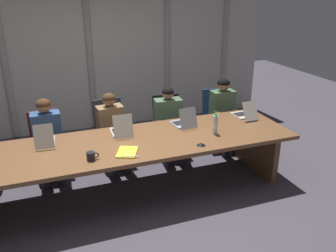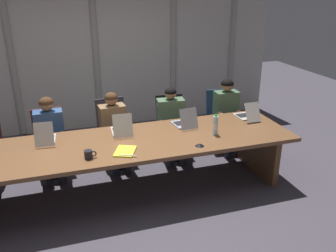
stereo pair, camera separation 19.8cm
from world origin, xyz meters
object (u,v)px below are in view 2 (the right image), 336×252
Objects in this scene: laptop_center at (122,129)px; spiral_notepad at (125,151)px; conference_mic_left_side at (200,145)px; office_chair_right_end at (221,126)px; person_right_mid at (172,120)px; laptop_left_mid at (46,138)px; office_chair_center at (115,139)px; coffee_mug_near at (89,154)px; water_bottle_primary at (215,126)px; person_center at (114,126)px; person_right_end at (228,111)px; person_left_mid at (50,133)px; laptop_right_mid at (184,122)px; laptop_right_end at (247,115)px; office_chair_left_mid at (52,148)px; office_chair_right_mid at (172,133)px.

laptop_center reaches higher than spiral_notepad.
conference_mic_left_side is 0.30× the size of spiral_notepad.
person_right_mid is (-0.92, -0.16, 0.28)m from office_chair_right_end.
spiral_notepad is (0.88, -0.57, -0.05)m from laptop_left_mid.
coffee_mug_near is at bearing -25.98° from office_chair_center.
water_bottle_primary is (1.14, -0.41, 0.07)m from laptop_center.
laptop_left_mid is at bearing -64.79° from person_center.
person_right_end is 3.17× the size of spiral_notepad.
laptop_center is 1.06m from conference_mic_left_side.
person_left_mid is at bearing -87.74° from person_right_end.
coffee_mug_near is at bearing 107.67° from laptop_right_mid.
laptop_center is at bearing 88.19° from laptop_right_end.
office_chair_left_mid is 0.95m from person_center.
laptop_right_mid is at bearing 54.66° from spiral_notepad.
office_chair_left_mid is 0.95× the size of office_chair_right_end.
laptop_left_mid is 0.76m from coffee_mug_near.
office_chair_right_end reaches higher than coffee_mug_near.
office_chair_right_end is at bearing 54.74° from conference_mic_left_side.
laptop_left_mid is 3.68× the size of conference_mic_left_side.
laptop_right_end is at bearing 4.12° from person_right_end.
person_left_mid is (-2.74, 0.54, -0.14)m from laptop_right_end.
person_center is at bearing -87.61° from person_right_end.
water_bottle_primary is (-0.69, -0.40, 0.07)m from laptop_right_end.
office_chair_right_mid is (0.92, -0.00, -0.01)m from office_chair_center.
person_right_mid is at bearing 73.74° from spiral_notepad.
office_chair_right_mid is at bearing 42.45° from coffee_mug_near.
laptop_left_mid reaches higher than laptop_right_mid.
coffee_mug_near is (-0.49, -1.29, 0.43)m from office_chair_center.
person_right_mid is 3.01× the size of spiral_notepad.
person_right_end reaches higher than office_chair_right_end.
person_right_end is 8.37× the size of coffee_mug_near.
laptop_right_mid is 1.20m from office_chair_center.
laptop_right_mid is at bearing 5.51° from person_right_mid.
laptop_right_mid is 0.37× the size of person_center.
person_right_end is at bearing 79.97° from office_chair_center.
spiral_notepad is (0.42, 0.03, -0.04)m from coffee_mug_near.
laptop_right_mid is at bearing -88.01° from laptop_center.
coffee_mug_near is at bearing 19.64° from person_left_mid.
water_bottle_primary is at bearing 54.32° from office_chair_left_mid.
person_right_end reaches higher than laptop_left_mid.
laptop_left_mid reaches higher than office_chair_right_mid.
laptop_left_mid reaches higher than spiral_notepad.
person_right_mid is (0.00, 0.55, -0.16)m from laptop_right_mid.
water_bottle_primary is (0.28, -0.95, 0.23)m from person_right_mid.
office_chair_center is at bearing 99.40° from person_left_mid.
water_bottle_primary reaches higher than office_chair_right_end.
person_right_mid is at bearing 74.43° from office_chair_center.
laptop_center is at bearing 50.78° from coffee_mug_near.
person_right_end is at bearing 95.69° from person_right_mid.
office_chair_left_mid is 2.24m from conference_mic_left_side.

